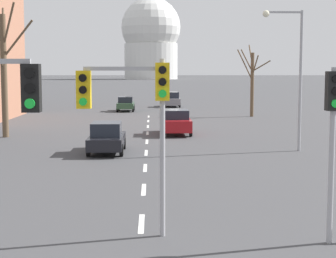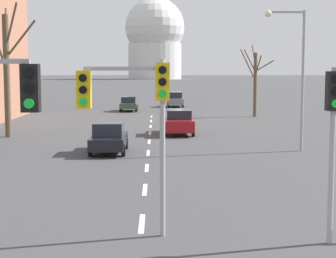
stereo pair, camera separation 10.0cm
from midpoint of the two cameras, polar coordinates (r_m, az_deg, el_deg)
The scene contains 19 objects.
lane_stripe_1 at distance 16.08m, azimuth -2.50°, elevation -9.56°, with size 0.16×2.00×0.01m, color silver.
lane_stripe_2 at distance 20.45m, azimuth -2.23°, elevation -6.15°, with size 0.16×2.00×0.01m, color silver.
lane_stripe_3 at distance 24.87m, azimuth -2.05°, elevation -3.95°, with size 0.16×2.00×0.01m, color silver.
lane_stripe_4 at distance 29.31m, azimuth -1.93°, elevation -2.42°, with size 0.16×2.00×0.01m, color silver.
lane_stripe_5 at distance 33.76m, azimuth -1.84°, elevation -1.29°, with size 0.16×2.00×0.01m, color silver.
lane_stripe_6 at distance 38.23m, azimuth -1.77°, elevation -0.42°, with size 0.16×2.00×0.01m, color silver.
lane_stripe_7 at distance 42.70m, azimuth -1.71°, elevation 0.26°, with size 0.16×2.00×0.01m, color silver.
lane_stripe_8 at distance 47.18m, azimuth -1.67°, elevation 0.82°, with size 0.16×2.00×0.01m, color silver.
lane_stripe_9 at distance 51.67m, azimuth -1.63°, elevation 1.28°, with size 0.16×2.00×0.01m, color silver.
traffic_signal_centre_tall at distance 14.32m, azimuth -3.23°, elevation 2.69°, with size 2.36×0.34×4.61m.
traffic_signal_near_right at distance 14.31m, azimuth 16.61°, elevation 0.78°, with size 0.36×0.34×4.39m.
street_lamp_right at distance 30.36m, azimuth 12.90°, elevation 6.44°, with size 2.15×0.36×7.39m.
sedan_near_left at distance 29.36m, azimuth -5.93°, elevation -0.86°, with size 1.83×4.22×1.61m.
sedan_near_right at distance 37.50m, azimuth 1.17°, elevation 0.73°, with size 1.96×4.45×1.67m.
sedan_mid_centre at distance 65.03m, azimuth 0.80°, elevation 3.02°, with size 1.80×4.37×1.73m.
sedan_far_left at distance 58.33m, azimuth -3.96°, elevation 2.57°, with size 1.78×3.93×1.51m.
bare_tree_left_near at distance 37.21m, azimuth -15.95°, elevation 5.82°, with size 2.40×3.77×8.47m.
bare_tree_right_near at distance 52.11m, azimuth 8.88°, elevation 4.95°, with size 2.96×4.06×6.65m.
capitol_dome at distance 248.38m, azimuth -1.34°, elevation 9.19°, with size 25.82×25.82×36.48m.
Camera 2 is at (0.41, -7.65, 4.34)m, focal length 60.00 mm.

